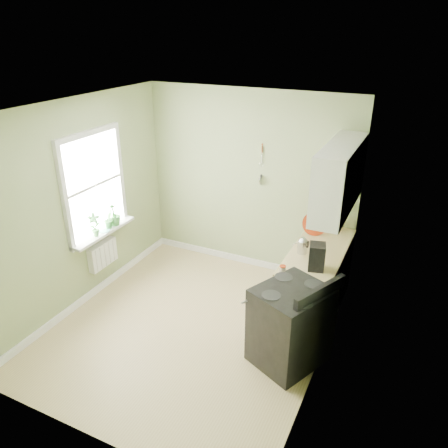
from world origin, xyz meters
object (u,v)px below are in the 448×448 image
at_px(coffee_maker, 317,257).
at_px(stand_mixer, 329,214).
at_px(kettle, 303,245).
at_px(stove, 290,325).

bearing_deg(coffee_maker, stand_mixer, 97.05).
bearing_deg(stand_mixer, coffee_maker, -82.95).
bearing_deg(kettle, stand_mixer, 83.79).
xyz_separation_m(stand_mixer, kettle, (-0.10, -0.91, -0.08)).
bearing_deg(stove, stand_mixer, 91.86).
bearing_deg(kettle, coffee_maker, -50.47).
height_order(kettle, coffee_maker, coffee_maker).
relative_size(stove, coffee_maker, 3.37).
relative_size(kettle, coffee_maker, 0.67).
bearing_deg(stand_mixer, kettle, -96.21).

